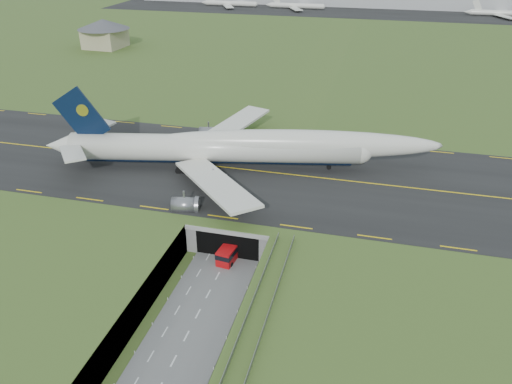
# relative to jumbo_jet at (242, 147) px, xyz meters

# --- Properties ---
(ground) EXTENTS (900.00, 900.00, 0.00)m
(ground) POSITION_rel_jumbo_jet_xyz_m (4.24, -33.69, -11.14)
(ground) COLOR #425D25
(ground) RESTS_ON ground
(airfield_deck) EXTENTS (800.00, 800.00, 6.00)m
(airfield_deck) POSITION_rel_jumbo_jet_xyz_m (4.24, -33.69, -8.14)
(airfield_deck) COLOR gray
(airfield_deck) RESTS_ON ground
(trench_road) EXTENTS (12.00, 75.00, 0.20)m
(trench_road) POSITION_rel_jumbo_jet_xyz_m (4.24, -41.19, -11.04)
(trench_road) COLOR slate
(trench_road) RESTS_ON ground
(taxiway) EXTENTS (800.00, 44.00, 0.18)m
(taxiway) POSITION_rel_jumbo_jet_xyz_m (4.24, -0.69, -5.05)
(taxiway) COLOR black
(taxiway) RESTS_ON airfield_deck
(tunnel_portal) EXTENTS (17.00, 22.30, 6.00)m
(tunnel_portal) POSITION_rel_jumbo_jet_xyz_m (4.24, -16.98, -7.81)
(tunnel_portal) COLOR gray
(tunnel_portal) RESTS_ON ground
(guideway) EXTENTS (3.00, 53.00, 7.05)m
(guideway) POSITION_rel_jumbo_jet_xyz_m (15.24, -52.80, -5.82)
(guideway) COLOR #A8A8A3
(guideway) RESTS_ON ground
(jumbo_jet) EXTENTS (87.47, 56.69, 19.16)m
(jumbo_jet) POSITION_rel_jumbo_jet_xyz_m (0.00, 0.00, 0.00)
(jumbo_jet) COLOR silver
(jumbo_jet) RESTS_ON ground
(shuttle_tram) EXTENTS (3.70, 7.58, 2.98)m
(shuttle_tram) POSITION_rel_jumbo_jet_xyz_m (4.86, -25.78, -9.50)
(shuttle_tram) COLOR red
(shuttle_tram) RESTS_ON ground
(service_building) EXTENTS (23.85, 23.85, 12.30)m
(service_building) POSITION_rel_jumbo_jet_xyz_m (-93.23, 106.24, 2.14)
(service_building) COLOR tan
(service_building) RESTS_ON ground
(distant_hills) EXTENTS (700.00, 91.00, 60.00)m
(distant_hills) POSITION_rel_jumbo_jet_xyz_m (68.62, 396.31, -15.14)
(distant_hills) COLOR slate
(distant_hills) RESTS_ON ground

